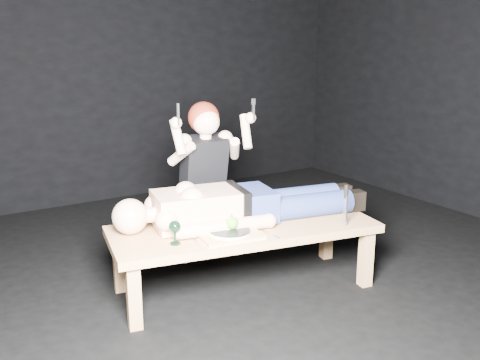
{
  "coord_description": "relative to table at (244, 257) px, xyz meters",
  "views": [
    {
      "loc": [
        -2.02,
        -2.91,
        1.64
      ],
      "look_at": [
        -0.21,
        -0.02,
        0.75
      ],
      "focal_mm": 40.25,
      "sensor_mm": 36.0,
      "label": 1
    }
  ],
  "objects": [
    {
      "name": "serving_tray",
      "position": [
        -0.19,
        -0.13,
        0.24
      ],
      "size": [
        0.41,
        0.33,
        0.02
      ],
      "primitive_type": "cube",
      "rotation": [
        0.0,
        0.0,
        -0.15
      ],
      "color": "tan",
      "rests_on": "table"
    },
    {
      "name": "kneeling_woman",
      "position": [
        -0.01,
        0.59,
        0.4
      ],
      "size": [
        0.74,
        0.81,
        1.26
      ],
      "primitive_type": null,
      "rotation": [
        0.0,
        0.0,
        -0.1
      ],
      "color": "black",
      "rests_on": "ground"
    },
    {
      "name": "table",
      "position": [
        0.0,
        0.0,
        0.0
      ],
      "size": [
        1.85,
        0.97,
        0.45
      ],
      "primitive_type": "cube",
      "rotation": [
        0.0,
        0.0,
        -0.19
      ],
      "color": "tan",
      "rests_on": "ground"
    },
    {
      "name": "fork_flat",
      "position": [
        -0.41,
        -0.13,
        0.23
      ],
      "size": [
        0.03,
        0.19,
        0.01
      ],
      "primitive_type": "cube",
      "rotation": [
        0.0,
        0.0,
        -0.05
      ],
      "color": "#B2B2B7",
      "rests_on": "table"
    },
    {
      "name": "spoon_flat",
      "position": [
        -0.05,
        -0.1,
        0.23
      ],
      "size": [
        0.14,
        0.15,
        0.01
      ],
      "primitive_type": "cube",
      "rotation": [
        0.0,
        0.0,
        0.77
      ],
      "color": "#B2B2B7",
      "rests_on": "table"
    },
    {
      "name": "back_wall",
      "position": [
        0.21,
        2.57,
        1.27
      ],
      "size": [
        5.0,
        0.0,
        5.0
      ],
      "primitive_type": "plane",
      "rotation": [
        1.57,
        0.0,
        0.0
      ],
      "color": "black",
      "rests_on": "ground"
    },
    {
      "name": "ground",
      "position": [
        0.21,
        0.07,
        -0.23
      ],
      "size": [
        5.0,
        5.0,
        0.0
      ],
      "primitive_type": "plane",
      "color": "black",
      "rests_on": "ground"
    },
    {
      "name": "carving_knife",
      "position": [
        0.57,
        -0.35,
        0.36
      ],
      "size": [
        0.04,
        0.05,
        0.28
      ],
      "primitive_type": null,
      "rotation": [
        0.0,
        0.0,
        -0.19
      ],
      "color": "#B2B2B7",
      "rests_on": "table"
    },
    {
      "name": "lying_man",
      "position": [
        0.08,
        0.09,
        0.37
      ],
      "size": [
        2.01,
        0.94,
        0.29
      ],
      "primitive_type": null,
      "rotation": [
        0.0,
        0.0,
        -0.19
      ],
      "color": "#E4B28E",
      "rests_on": "table"
    },
    {
      "name": "plate",
      "position": [
        -0.19,
        -0.13,
        0.26
      ],
      "size": [
        0.29,
        0.29,
        0.02
      ],
      "primitive_type": "cylinder",
      "rotation": [
        0.0,
        0.0,
        -0.15
      ],
      "color": "white",
      "rests_on": "serving_tray"
    },
    {
      "name": "knife_flat",
      "position": [
        0.05,
        -0.24,
        0.23
      ],
      "size": [
        0.02,
        0.19,
        0.01
      ],
      "primitive_type": "cube",
      "rotation": [
        0.0,
        0.0,
        0.03
      ],
      "color": "#B2B2B7",
      "rests_on": "table"
    },
    {
      "name": "apple",
      "position": [
        -0.17,
        -0.12,
        0.31
      ],
      "size": [
        0.08,
        0.08,
        0.08
      ],
      "primitive_type": "sphere",
      "color": "#36931F",
      "rests_on": "plate"
    },
    {
      "name": "goblet",
      "position": [
        -0.53,
        -0.07,
        0.3
      ],
      "size": [
        0.08,
        0.08,
        0.15
      ],
      "primitive_type": null,
      "rotation": [
        0.0,
        0.0,
        -0.19
      ],
      "color": "black",
      "rests_on": "table"
    }
  ]
}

